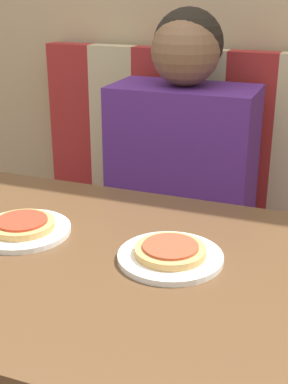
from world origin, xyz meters
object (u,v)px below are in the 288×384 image
object	(u,v)px
plate_right	(170,257)
plate_left	(23,230)
person	(183,140)
pizza_right	(170,250)
pizza_left	(22,224)

from	to	relation	value
plate_right	plate_left	bearing A→B (deg)	180.00
plate_left	plate_right	bearing A→B (deg)	0.00
person	pizza_right	bearing A→B (deg)	-75.11
person	pizza_right	xyz separation A→B (m)	(0.17, -0.64, -0.04)
person	plate_left	bearing A→B (deg)	-104.89
plate_right	pizza_left	world-z (taller)	pizza_left
person	pizza_right	distance (m)	0.66
pizza_left	pizza_right	distance (m)	0.34
person	pizza_right	world-z (taller)	person
pizza_right	person	bearing A→B (deg)	104.89
plate_right	pizza_left	bearing A→B (deg)	180.00
pizza_left	person	bearing A→B (deg)	75.11
person	plate_right	size ratio (longest dim) A/B	3.50
pizza_left	pizza_right	world-z (taller)	same
person	plate_right	world-z (taller)	person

